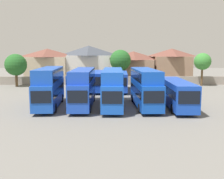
# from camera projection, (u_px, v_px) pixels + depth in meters

# --- Properties ---
(ground) EXTENTS (140.00, 140.00, 0.00)m
(ground) POSITION_uv_depth(u_px,v_px,m) (112.00, 88.00, 51.47)
(ground) COLOR slate
(depot_boundary_wall) EXTENTS (56.00, 0.50, 1.80)m
(depot_boundary_wall) POSITION_uv_depth(u_px,v_px,m) (111.00, 81.00, 57.13)
(depot_boundary_wall) COLOR gray
(depot_boundary_wall) RESTS_ON ground
(bus_1) EXTENTS (3.12, 10.99, 4.97)m
(bus_1) POSITION_uv_depth(u_px,v_px,m) (49.00, 85.00, 33.26)
(bus_1) COLOR blue
(bus_1) RESTS_ON ground
(bus_2) EXTENTS (2.56, 11.31, 4.80)m
(bus_2) POSITION_uv_depth(u_px,v_px,m) (83.00, 86.00, 33.45)
(bus_2) COLOR blue
(bus_2) RESTS_ON ground
(bus_3) EXTENTS (2.72, 11.84, 4.78)m
(bus_3) POSITION_uv_depth(u_px,v_px,m) (113.00, 86.00, 33.32)
(bus_3) COLOR blue
(bus_3) RESTS_ON ground
(bus_4) EXTENTS (2.91, 11.11, 4.82)m
(bus_4) POSITION_uv_depth(u_px,v_px,m) (145.00, 86.00, 33.30)
(bus_4) COLOR blue
(bus_4) RESTS_ON ground
(bus_5) EXTENTS (2.89, 11.86, 3.41)m
(bus_5) POSITION_uv_depth(u_px,v_px,m) (176.00, 92.00, 33.10)
(bus_5) COLOR blue
(bus_5) RESTS_ON ground
(bus_6) EXTENTS (3.36, 11.78, 3.26)m
(bus_6) POSITION_uv_depth(u_px,v_px,m) (76.00, 81.00, 46.77)
(bus_6) COLOR blue
(bus_6) RESTS_ON ground
(bus_7) EXTENTS (3.06, 10.39, 3.52)m
(bus_7) POSITION_uv_depth(u_px,v_px,m) (101.00, 80.00, 47.44)
(bus_7) COLOR blue
(bus_7) RESTS_ON ground
(bus_8) EXTENTS (3.03, 10.16, 3.38)m
(bus_8) POSITION_uv_depth(u_px,v_px,m) (120.00, 80.00, 47.33)
(bus_8) COLOR blue
(bus_8) RESTS_ON ground
(bus_9) EXTENTS (3.35, 11.06, 3.44)m
(bus_9) POSITION_uv_depth(u_px,v_px,m) (143.00, 81.00, 46.87)
(bus_9) COLOR blue
(bus_9) RESTS_ON ground
(house_terrace_left) EXTENTS (10.08, 7.28, 7.89)m
(house_terrace_left) POSITION_uv_depth(u_px,v_px,m) (48.00, 65.00, 63.05)
(house_terrace_left) COLOR #C6B293
(house_terrace_left) RESTS_ON ground
(house_terrace_centre) EXTENTS (10.53, 7.73, 8.62)m
(house_terrace_centre) POSITION_uv_depth(u_px,v_px,m) (89.00, 63.00, 63.90)
(house_terrace_centre) COLOR silver
(house_terrace_centre) RESTS_ON ground
(house_terrace_right) EXTENTS (9.71, 7.81, 7.25)m
(house_terrace_right) POSITION_uv_depth(u_px,v_px,m) (133.00, 66.00, 64.60)
(house_terrace_right) COLOR #9E7A60
(house_terrace_right) RESTS_ON ground
(house_terrace_far_right) EXTENTS (9.12, 7.40, 7.95)m
(house_terrace_far_right) POSITION_uv_depth(u_px,v_px,m) (172.00, 64.00, 64.83)
(house_terrace_far_right) COLOR #9E7A60
(house_terrace_far_right) RESTS_ON ground
(tree_left_of_lot) EXTENTS (3.53, 3.53, 6.86)m
(tree_left_of_lot) POSITION_uv_depth(u_px,v_px,m) (203.00, 62.00, 54.70)
(tree_left_of_lot) COLOR brown
(tree_left_of_lot) RESTS_ON ground
(tree_behind_wall) EXTENTS (4.75, 4.75, 7.59)m
(tree_behind_wall) POSITION_uv_depth(u_px,v_px,m) (120.00, 60.00, 59.03)
(tree_behind_wall) COLOR brown
(tree_behind_wall) RESTS_ON ground
(tree_right_of_lot) EXTENTS (4.45, 4.45, 6.69)m
(tree_right_of_lot) POSITION_uv_depth(u_px,v_px,m) (16.00, 65.00, 53.55)
(tree_right_of_lot) COLOR brown
(tree_right_of_lot) RESTS_ON ground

